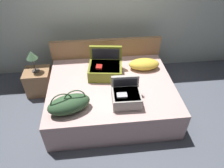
{
  "coord_description": "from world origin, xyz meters",
  "views": [
    {
      "loc": [
        -0.25,
        -2.08,
        2.56
      ],
      "look_at": [
        0.0,
        0.28,
        0.6
      ],
      "focal_mm": 32.83,
      "sensor_mm": 36.0,
      "label": 1
    }
  ],
  "objects_px": {
    "hard_case_medium": "(126,96)",
    "hard_case_large": "(105,68)",
    "pillow_near_headboard": "(144,64)",
    "nightstand": "(39,81)",
    "bed": "(111,96)",
    "duffel_bag": "(69,104)",
    "table_lamp": "(32,56)"
  },
  "relations": [
    {
      "from": "duffel_bag",
      "to": "table_lamp",
      "type": "distance_m",
      "value": 1.24
    },
    {
      "from": "hard_case_medium",
      "to": "duffel_bag",
      "type": "height_order",
      "value": "hard_case_medium"
    },
    {
      "from": "pillow_near_headboard",
      "to": "nightstand",
      "type": "height_order",
      "value": "pillow_near_headboard"
    },
    {
      "from": "hard_case_medium",
      "to": "nightstand",
      "type": "distance_m",
      "value": 1.76
    },
    {
      "from": "table_lamp",
      "to": "bed",
      "type": "bearing_deg",
      "value": -23.26
    },
    {
      "from": "hard_case_medium",
      "to": "nightstand",
      "type": "xyz_separation_m",
      "value": [
        -1.43,
        0.96,
        -0.38
      ]
    },
    {
      "from": "nightstand",
      "to": "hard_case_medium",
      "type": "bearing_deg",
      "value": -33.8
    },
    {
      "from": "nightstand",
      "to": "bed",
      "type": "bearing_deg",
      "value": -23.26
    },
    {
      "from": "hard_case_large",
      "to": "duffel_bag",
      "type": "xyz_separation_m",
      "value": [
        -0.55,
        -0.77,
        -0.0
      ]
    },
    {
      "from": "bed",
      "to": "nightstand",
      "type": "height_order",
      "value": "bed"
    },
    {
      "from": "hard_case_large",
      "to": "duffel_bag",
      "type": "distance_m",
      "value": 0.95
    },
    {
      "from": "pillow_near_headboard",
      "to": "table_lamp",
      "type": "distance_m",
      "value": 1.89
    },
    {
      "from": "hard_case_large",
      "to": "bed",
      "type": "bearing_deg",
      "value": -68.52
    },
    {
      "from": "duffel_bag",
      "to": "hard_case_medium",
      "type": "bearing_deg",
      "value": 6.22
    },
    {
      "from": "hard_case_large",
      "to": "duffel_bag",
      "type": "relative_size",
      "value": 0.93
    },
    {
      "from": "bed",
      "to": "duffel_bag",
      "type": "bearing_deg",
      "value": -141.03
    },
    {
      "from": "bed",
      "to": "duffel_bag",
      "type": "xyz_separation_m",
      "value": [
        -0.62,
        -0.5,
        0.37
      ]
    },
    {
      "from": "bed",
      "to": "hard_case_medium",
      "type": "relative_size",
      "value": 4.87
    },
    {
      "from": "nightstand",
      "to": "hard_case_large",
      "type": "bearing_deg",
      "value": -12.6
    },
    {
      "from": "duffel_bag",
      "to": "pillow_near_headboard",
      "type": "relative_size",
      "value": 1.22
    },
    {
      "from": "hard_case_large",
      "to": "hard_case_medium",
      "type": "xyz_separation_m",
      "value": [
        0.23,
        -0.69,
        -0.01
      ]
    },
    {
      "from": "hard_case_large",
      "to": "pillow_near_headboard",
      "type": "height_order",
      "value": "hard_case_large"
    },
    {
      "from": "hard_case_medium",
      "to": "nightstand",
      "type": "bearing_deg",
      "value": 147.9
    },
    {
      "from": "hard_case_medium",
      "to": "duffel_bag",
      "type": "distance_m",
      "value": 0.79
    },
    {
      "from": "hard_case_large",
      "to": "pillow_near_headboard",
      "type": "distance_m",
      "value": 0.68
    },
    {
      "from": "hard_case_medium",
      "to": "duffel_bag",
      "type": "bearing_deg",
      "value": -172.09
    },
    {
      "from": "pillow_near_headboard",
      "to": "nightstand",
      "type": "xyz_separation_m",
      "value": [
        -1.87,
        0.18,
        -0.36
      ]
    },
    {
      "from": "duffel_bag",
      "to": "nightstand",
      "type": "height_order",
      "value": "duffel_bag"
    },
    {
      "from": "hard_case_large",
      "to": "duffel_bag",
      "type": "bearing_deg",
      "value": -117.6
    },
    {
      "from": "pillow_near_headboard",
      "to": "bed",
      "type": "bearing_deg",
      "value": -148.91
    },
    {
      "from": "hard_case_medium",
      "to": "hard_case_large",
      "type": "bearing_deg",
      "value": 110.38
    },
    {
      "from": "table_lamp",
      "to": "hard_case_large",
      "type": "bearing_deg",
      "value": -12.6
    }
  ]
}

